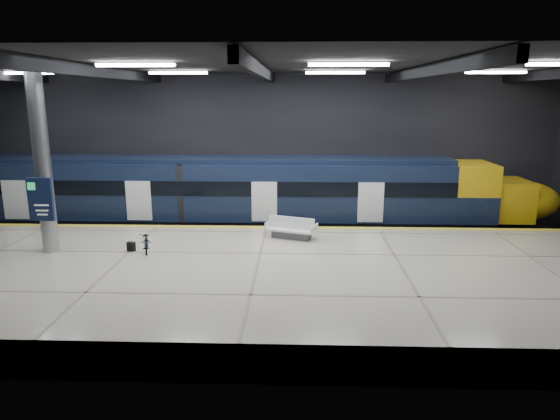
{
  "coord_description": "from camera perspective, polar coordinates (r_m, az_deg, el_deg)",
  "views": [
    {
      "loc": [
        1.37,
        -18.89,
        6.92
      ],
      "look_at": [
        0.65,
        1.5,
        2.2
      ],
      "focal_mm": 32.0,
      "sensor_mm": 36.0,
      "label": 1
    }
  ],
  "objects": [
    {
      "name": "room_shell",
      "position": [
        18.98,
        -2.15,
        9.39
      ],
      "size": [
        30.1,
        16.1,
        8.05
      ],
      "color": "black",
      "rests_on": "ground"
    },
    {
      "name": "platform",
      "position": [
        17.64,
        -2.6,
        -8.16
      ],
      "size": [
        30.0,
        11.0,
        1.1
      ],
      "primitive_type": "cube",
      "color": "beige",
      "rests_on": "ground"
    },
    {
      "name": "safety_strip",
      "position": [
        22.45,
        -1.55,
        -1.99
      ],
      "size": [
        30.0,
        0.4,
        0.01
      ],
      "primitive_type": "cube",
      "color": "yellow",
      "rests_on": "platform"
    },
    {
      "name": "pannier_bag",
      "position": [
        19.9,
        -16.65,
        -4.02
      ],
      "size": [
        0.35,
        0.28,
        0.35
      ],
      "primitive_type": "cube",
      "rotation": [
        0.0,
        0.0,
        -0.41
      ],
      "color": "black",
      "rests_on": "platform"
    },
    {
      "name": "info_column",
      "position": [
        20.32,
        -25.55,
        4.81
      ],
      "size": [
        0.9,
        0.78,
        6.9
      ],
      "color": "#9EA0A5",
      "rests_on": "platform"
    },
    {
      "name": "bench",
      "position": [
        20.71,
        1.31,
        -2.38
      ],
      "size": [
        2.22,
        1.5,
        0.91
      ],
      "rotation": [
        0.0,
        0.0,
        -0.35
      ],
      "color": "#595B60",
      "rests_on": "platform"
    },
    {
      "name": "rails",
      "position": [
        25.37,
        -1.15,
        -2.62
      ],
      "size": [
        30.0,
        1.52,
        0.16
      ],
      "color": "gray",
      "rests_on": "ground"
    },
    {
      "name": "ground",
      "position": [
        20.17,
        -2.01,
        -7.05
      ],
      "size": [
        30.0,
        30.0,
        0.0
      ],
      "primitive_type": "plane",
      "color": "black",
      "rests_on": "ground"
    },
    {
      "name": "train",
      "position": [
        25.02,
        -4.35,
        1.79
      ],
      "size": [
        29.4,
        2.84,
        3.79
      ],
      "color": "black",
      "rests_on": "ground"
    },
    {
      "name": "bicycle",
      "position": [
        19.66,
        -15.03,
        -3.44
      ],
      "size": [
        0.94,
        1.61,
        0.8
      ],
      "primitive_type": "imported",
      "rotation": [
        0.0,
        0.0,
        0.29
      ],
      "color": "#99999E",
      "rests_on": "platform"
    }
  ]
}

